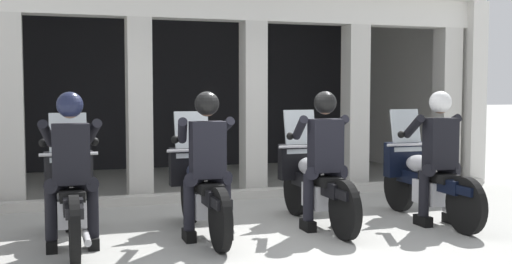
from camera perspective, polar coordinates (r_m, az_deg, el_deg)
ground_plane at (r=10.13m, az=-5.01°, el=-5.22°), size 80.00×80.00×0.00m
station_building at (r=11.51m, az=-7.58°, el=5.96°), size 9.86×4.13×3.23m
kerb_strip at (r=9.18m, az=-4.51°, el=-5.80°), size 9.36×0.24×0.12m
motorcycle_far_left at (r=6.88m, az=-16.35°, el=-5.54°), size 0.62×2.04×1.35m
police_officer_far_left at (r=6.54m, az=-16.35°, el=-2.16°), size 0.63×0.61×1.58m
motorcycle_center_left at (r=7.06m, az=-4.98°, el=-5.15°), size 0.62×2.04×1.35m
police_officer_center_left at (r=6.73m, az=-4.45°, el=-1.84°), size 0.63×0.61×1.58m
motorcycle_center_right at (r=7.55m, az=5.26°, el=-4.56°), size 0.62×2.04×1.35m
police_officer_center_right at (r=7.23m, az=6.18°, el=-1.44°), size 0.63×0.61×1.58m
motorcycle_far_right at (r=8.04m, az=14.94°, el=-4.15°), size 0.62×2.04×1.35m
police_officer_far_right at (r=7.75m, az=16.14°, el=-1.21°), size 0.63×0.61×1.58m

